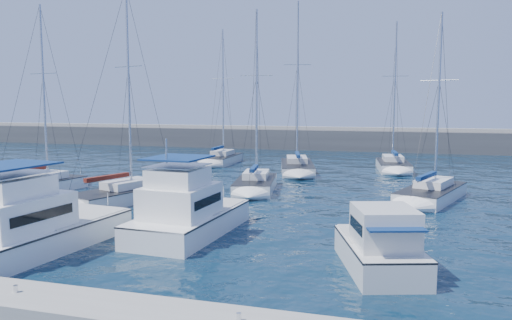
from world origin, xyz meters
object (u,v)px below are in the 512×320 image
(sailboat_mid_b, at_px, (123,195))
(sailboat_mid_e, at_px, (432,193))
(motor_yacht_stbd_outer, at_px, (381,249))
(sailboat_back_c, at_px, (393,165))
(sailboat_mid_c, at_px, (256,184))
(sailboat_mid_a, at_px, (41,185))
(sailboat_back_b, at_px, (297,167))
(motor_yacht_stbd_inner, at_px, (186,214))
(sailboat_back_a, at_px, (221,159))
(motor_yacht_port_inner, at_px, (29,229))

(sailboat_mid_b, height_order, sailboat_mid_e, sailboat_mid_b)
(motor_yacht_stbd_outer, relative_size, sailboat_mid_b, 0.41)
(sailboat_back_c, bearing_deg, sailboat_mid_c, -130.23)
(motor_yacht_stbd_outer, bearing_deg, sailboat_mid_a, 138.67)
(sailboat_back_b, bearing_deg, sailboat_mid_a, -148.58)
(sailboat_mid_b, xyz_separation_m, sailboat_mid_c, (7.71, 7.18, 0.01))
(sailboat_mid_a, height_order, sailboat_back_b, sailboat_back_b)
(motor_yacht_stbd_inner, relative_size, sailboat_mid_a, 0.57)
(sailboat_mid_b, bearing_deg, motor_yacht_stbd_inner, -23.55)
(motor_yacht_stbd_inner, xyz_separation_m, sailboat_mid_e, (13.04, 13.91, -0.62))
(sailboat_mid_c, height_order, sailboat_back_b, sailboat_back_b)
(sailboat_mid_c, distance_m, sailboat_back_c, 18.98)
(motor_yacht_stbd_inner, height_order, sailboat_back_b, sailboat_back_b)
(sailboat_back_b, xyz_separation_m, sailboat_back_c, (9.44, 4.14, -0.00))
(motor_yacht_stbd_outer, height_order, sailboat_back_a, sailboat_back_a)
(sailboat_mid_e, height_order, sailboat_back_b, sailboat_back_b)
(motor_yacht_stbd_inner, xyz_separation_m, sailboat_mid_a, (-16.43, 8.73, -0.60))
(motor_yacht_port_inner, distance_m, sailboat_mid_b, 12.15)
(motor_yacht_stbd_inner, relative_size, sailboat_back_c, 0.54)
(motor_yacht_stbd_inner, relative_size, sailboat_back_b, 0.48)
(motor_yacht_port_inner, xyz_separation_m, sailboat_back_a, (-3.47, 35.47, -0.59))
(motor_yacht_stbd_outer, relative_size, sailboat_back_a, 0.40)
(sailboat_back_a, bearing_deg, sailboat_back_b, -25.94)
(sailboat_mid_c, distance_m, sailboat_mid_e, 13.41)
(sailboat_mid_b, distance_m, sailboat_mid_e, 22.20)
(sailboat_back_b, bearing_deg, sailboat_back_c, 9.71)
(sailboat_mid_a, xyz_separation_m, sailboat_back_c, (26.47, 21.39, 0.00))
(sailboat_mid_b, bearing_deg, motor_yacht_stbd_outer, -11.09)
(sailboat_back_c, bearing_deg, sailboat_mid_e, -86.49)
(sailboat_mid_c, height_order, sailboat_back_c, sailboat_back_c)
(motor_yacht_port_inner, distance_m, sailboat_back_b, 31.52)
(motor_yacht_port_inner, height_order, sailboat_mid_a, sailboat_mid_a)
(sailboat_mid_a, height_order, sailboat_mid_e, sailboat_mid_a)
(motor_yacht_stbd_inner, height_order, sailboat_back_a, sailboat_back_a)
(motor_yacht_port_inner, height_order, motor_yacht_stbd_outer, motor_yacht_port_inner)
(motor_yacht_port_inner, distance_m, sailboat_back_c, 38.44)
(motor_yacht_port_inner, xyz_separation_m, sailboat_back_b, (6.48, 30.84, -0.59))
(motor_yacht_stbd_inner, distance_m, sailboat_mid_e, 19.07)
(sailboat_back_a, relative_size, sailboat_back_c, 1.00)
(sailboat_mid_c, xyz_separation_m, sailboat_back_c, (10.41, 15.87, 0.00))
(sailboat_mid_c, relative_size, sailboat_mid_e, 1.07)
(motor_yacht_stbd_inner, xyz_separation_m, sailboat_mid_b, (-8.08, 7.08, -0.60))
(motor_yacht_port_inner, xyz_separation_m, sailboat_mid_e, (18.92, 18.76, -0.62))
(motor_yacht_stbd_inner, bearing_deg, sailboat_mid_a, 155.16)
(motor_yacht_port_inner, distance_m, sailboat_mid_e, 26.65)
(motor_yacht_port_inner, relative_size, motor_yacht_stbd_outer, 1.57)
(sailboat_mid_e, distance_m, sailboat_back_c, 16.49)
(motor_yacht_port_inner, height_order, sailboat_mid_c, sailboat_mid_c)
(sailboat_mid_c, distance_m, sailboat_back_b, 11.77)
(sailboat_back_a, bearing_deg, motor_yacht_stbd_inner, -74.00)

